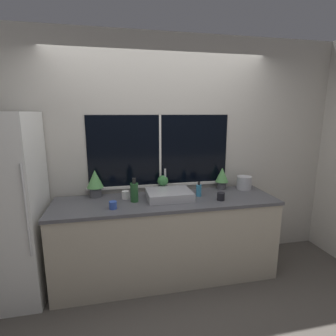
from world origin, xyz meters
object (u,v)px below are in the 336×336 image
object	(u,v)px
refrigerator	(3,209)
mug_black	(221,196)
sink	(169,194)
soap_bottle	(199,190)
mug_white	(126,195)
potted_plant_right	(222,177)
mug_blue	(113,205)
potted_plant_left	(95,182)
potted_plant_center	(163,184)
kettle	(244,182)
bottle_tall	(134,192)

from	to	relation	value
refrigerator	mug_black	distance (m)	2.18
refrigerator	sink	xyz separation A→B (m)	(1.64, 0.03, 0.03)
soap_bottle	mug_white	xyz separation A→B (m)	(-0.81, 0.08, -0.03)
potted_plant_right	mug_blue	xyz separation A→B (m)	(-1.32, -0.42, -0.12)
potted_plant_right	soap_bottle	bearing A→B (deg)	-150.08
sink	potted_plant_left	distance (m)	0.83
potted_plant_center	mug_blue	world-z (taller)	potted_plant_center
potted_plant_left	mug_blue	distance (m)	0.48
potted_plant_left	mug_black	world-z (taller)	potted_plant_left
sink	soap_bottle	xyz separation A→B (m)	(0.34, 0.02, 0.02)
potted_plant_center	kettle	size ratio (longest dim) A/B	1.16
potted_plant_center	potted_plant_right	world-z (taller)	potted_plant_right
refrigerator	kettle	world-z (taller)	refrigerator
potted_plant_right	bottle_tall	bearing A→B (deg)	-167.14
mug_black	refrigerator	bearing A→B (deg)	176.36
sink	potted_plant_center	xyz separation A→B (m)	(-0.03, 0.23, 0.06)
potted_plant_left	soap_bottle	size ratio (longest dim) A/B	1.85
kettle	potted_plant_right	bearing A→B (deg)	167.57
refrigerator	mug_black	bearing A→B (deg)	-3.64
refrigerator	soap_bottle	bearing A→B (deg)	1.33
potted_plant_center	mug_black	xyz separation A→B (m)	(0.56, -0.40, -0.06)
potted_plant_left	potted_plant_center	distance (m)	0.77
mug_blue	kettle	bearing A→B (deg)	12.91
mug_white	bottle_tall	bearing A→B (deg)	-53.41
sink	potted_plant_left	xyz separation A→B (m)	(-0.79, 0.23, 0.13)
refrigerator	mug_white	world-z (taller)	refrigerator
refrigerator	mug_white	xyz separation A→B (m)	(1.17, 0.12, 0.03)
potted_plant_left	kettle	world-z (taller)	potted_plant_left
refrigerator	potted_plant_right	size ratio (longest dim) A/B	6.88
sink	kettle	bearing A→B (deg)	9.68
potted_plant_left	mug_white	size ratio (longest dim) A/B	3.59
bottle_tall	mug_blue	xyz separation A→B (m)	(-0.22, -0.17, -0.07)
potted_plant_left	soap_bottle	world-z (taller)	potted_plant_left
mug_white	mug_blue	world-z (taller)	mug_white
mug_black	kettle	distance (m)	0.56
mug_black	soap_bottle	bearing A→B (deg)	135.80
mug_white	mug_black	world-z (taller)	mug_white
bottle_tall	kettle	bearing A→B (deg)	7.94
potted_plant_right	mug_white	xyz separation A→B (m)	(-1.18, -0.13, -0.11)
kettle	mug_black	bearing A→B (deg)	-143.11
potted_plant_left	mug_blue	xyz separation A→B (m)	(0.19, -0.42, -0.14)
potted_plant_right	soap_bottle	world-z (taller)	potted_plant_right
soap_bottle	mug_black	distance (m)	0.27
refrigerator	potted_plant_center	xyz separation A→B (m)	(1.61, 0.26, 0.09)
bottle_tall	mug_white	distance (m)	0.16
potted_plant_left	soap_bottle	xyz separation A→B (m)	(1.13, -0.21, -0.11)
potted_plant_center	kettle	xyz separation A→B (m)	(1.01, -0.06, -0.02)
mug_blue	potted_plant_left	bearing A→B (deg)	113.74
refrigerator	mug_blue	size ratio (longest dim) A/B	24.12
mug_blue	kettle	size ratio (longest dim) A/B	0.43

